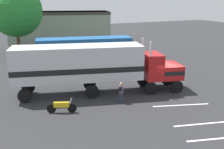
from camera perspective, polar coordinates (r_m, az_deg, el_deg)
The scene contains 10 objects.
ground_plane at distance 24.01m, azimuth 10.96°, elevation -3.25°, with size 120.00×120.00×0.00m, color #2D2D30.
lane_stripe_near at distance 20.94m, azimuth 14.61°, elevation -6.41°, with size 4.40×0.16×0.01m, color silver.
lane_stripe_mid at distance 18.50m, azimuth 19.51°, elevation -9.94°, with size 4.40×0.16×0.01m, color silver.
lane_stripe_far at distance 17.06m, azimuth 22.64°, elevation -12.56°, with size 4.40×0.16×0.01m, color silver.
semi_truck at distance 22.02m, azimuth -4.39°, elevation 2.10°, with size 14.31×6.16×4.50m.
person_bystander at distance 20.54m, azimuth 1.97°, elevation -3.67°, with size 0.44×0.47×1.63m.
parked_bus at distance 31.48m, azimuth -5.90°, elevation 5.45°, with size 11.29×4.84×3.40m.
motorcycle at distance 19.18m, azimuth -10.77°, elevation -6.74°, with size 1.99×0.90×1.12m.
tree_left at distance 39.08m, azimuth -20.07°, elevation 12.82°, with size 7.16×7.16×9.83m.
building_backdrop at distance 49.82m, azimuth -11.10°, elevation 10.23°, with size 18.65×10.47×5.57m.
Camera 1 is at (-13.60, -18.17, 7.83)m, focal length 42.45 mm.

